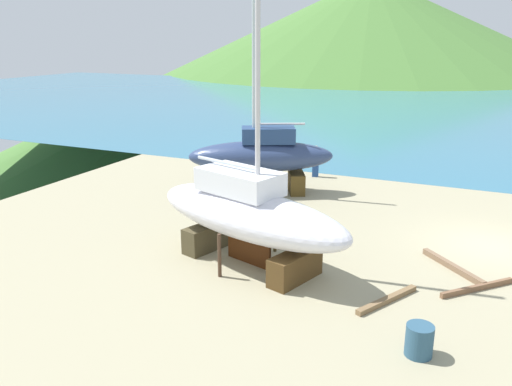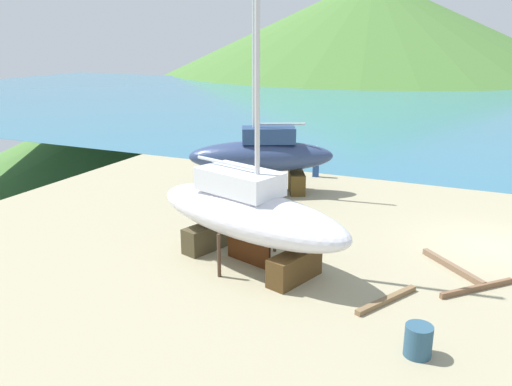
% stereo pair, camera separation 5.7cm
% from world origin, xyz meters
% --- Properties ---
extents(ground_plane, '(42.12, 42.12, 0.00)m').
position_xyz_m(ground_plane, '(0.00, -2.81, 0.00)').
color(ground_plane, tan).
extents(sea_water, '(164.07, 60.99, 0.01)m').
position_xyz_m(sea_water, '(0.00, 38.22, 0.00)').
color(sea_water, teal).
rests_on(sea_water, ground).
extents(headland_hill, '(171.81, 171.81, 38.94)m').
position_xyz_m(headland_hill, '(-26.68, 96.98, 0.00)').
color(headland_hill, '#497834').
rests_on(headland_hill, ground).
extents(sailboat_mid_port, '(7.13, 4.89, 10.28)m').
position_xyz_m(sailboat_mid_port, '(-10.38, 2.87, 1.83)').
color(sailboat_mid_port, '#443029').
rests_on(sailboat_mid_port, ground).
extents(sailboat_small_center, '(8.24, 4.73, 11.58)m').
position_xyz_m(sailboat_small_center, '(-7.41, -4.98, 1.79)').
color(sailboat_small_center, '#4E361A').
rests_on(sailboat_small_center, ground).
extents(worker, '(0.49, 0.35, 1.73)m').
position_xyz_m(worker, '(-8.94, 6.92, 0.90)').
color(worker, '#264A8E').
rests_on(worker, ground).
extents(barrel_tar_black, '(0.67, 0.67, 0.79)m').
position_xyz_m(barrel_tar_black, '(-1.37, -8.16, 0.40)').
color(barrel_tar_black, '#2E536D').
rests_on(barrel_tar_black, ground).
extents(timber_long_aft, '(1.34, 2.32, 0.16)m').
position_xyz_m(timber_long_aft, '(-2.56, -5.82, 0.08)').
color(timber_long_aft, brown).
rests_on(timber_long_aft, ground).
extents(timber_short_cross, '(1.97, 2.07, 0.17)m').
position_xyz_m(timber_short_cross, '(-0.22, -3.94, 0.09)').
color(timber_short_cross, brown).
rests_on(timber_short_cross, ground).
extents(timber_plank_far, '(2.14, 2.16, 0.19)m').
position_xyz_m(timber_plank_far, '(-1.04, -2.66, 0.10)').
color(timber_plank_far, '#7D6047').
rests_on(timber_plank_far, ground).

